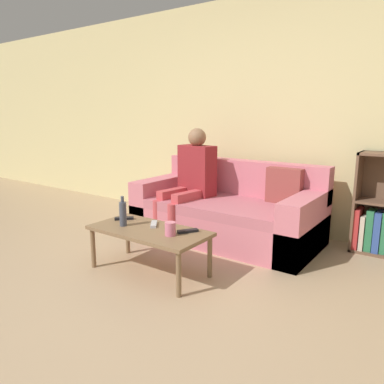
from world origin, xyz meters
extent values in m
plane|color=tan|center=(0.00, 0.00, 0.00)|extent=(22.00, 22.00, 0.00)
cube|color=beige|center=(0.00, 2.42, 1.30)|extent=(12.00, 0.06, 2.60)
cube|color=#D1707F|center=(-0.09, 1.75, 0.16)|extent=(1.92, 0.95, 0.32)
cube|color=#C06775|center=(-0.09, 1.66, 0.37)|extent=(1.48, 0.77, 0.10)
cube|color=#D1707F|center=(-0.09, 2.14, 0.62)|extent=(1.92, 0.18, 0.38)
cube|color=#D1707F|center=(-0.94, 1.75, 0.29)|extent=(0.22, 0.95, 0.58)
cube|color=#D1707F|center=(0.76, 1.75, 0.29)|extent=(0.22, 0.95, 0.58)
cube|color=#93423D|center=(0.45, 1.99, 0.60)|extent=(0.36, 0.12, 0.36)
cube|color=brown|center=(1.10, 2.24, 0.48)|extent=(0.02, 0.28, 0.97)
cube|color=brown|center=(1.38, 2.24, 0.01)|extent=(0.58, 0.28, 0.02)
cube|color=red|center=(1.14, 2.23, 0.22)|extent=(0.05, 0.23, 0.40)
cube|color=beige|center=(1.19, 2.23, 0.19)|extent=(0.04, 0.23, 0.34)
cube|color=#2D7A4C|center=(1.25, 2.23, 0.22)|extent=(0.06, 0.18, 0.40)
cube|color=#33519E|center=(1.32, 2.23, 0.22)|extent=(0.06, 0.21, 0.39)
cylinder|color=brown|center=(-0.64, 0.43, 0.18)|extent=(0.04, 0.04, 0.35)
cylinder|color=brown|center=(0.30, 0.43, 0.18)|extent=(0.04, 0.04, 0.35)
cylinder|color=brown|center=(-0.64, 0.84, 0.18)|extent=(0.04, 0.04, 0.35)
cylinder|color=brown|center=(0.30, 0.84, 0.18)|extent=(0.04, 0.04, 0.35)
cube|color=brown|center=(-0.17, 0.64, 0.37)|extent=(1.02, 0.50, 0.03)
cylinder|color=#C6474C|center=(-0.67, 1.31, 0.21)|extent=(0.10, 0.10, 0.42)
cylinder|color=#C6474C|center=(-0.44, 1.28, 0.21)|extent=(0.10, 0.10, 0.42)
cube|color=#C6474C|center=(-0.63, 1.56, 0.47)|extent=(0.16, 0.43, 0.09)
cube|color=#C6474C|center=(-0.41, 1.53, 0.47)|extent=(0.16, 0.43, 0.09)
cube|color=maroon|center=(-0.49, 1.79, 0.70)|extent=(0.44, 0.25, 0.55)
sphere|color=#936B4C|center=(-0.49, 1.79, 1.07)|extent=(0.20, 0.20, 0.20)
cylinder|color=pink|center=(0.08, 0.61, 0.43)|extent=(0.09, 0.09, 0.11)
cube|color=#B7B7BC|center=(-0.21, 0.74, 0.39)|extent=(0.14, 0.16, 0.02)
cube|color=black|center=(-0.55, 0.72, 0.39)|extent=(0.15, 0.16, 0.02)
cube|color=black|center=(0.14, 0.75, 0.39)|extent=(0.14, 0.17, 0.02)
cylinder|color=#424756|center=(-0.41, 0.58, 0.48)|extent=(0.06, 0.06, 0.21)
cylinder|color=#424756|center=(-0.41, 0.58, 0.61)|extent=(0.03, 0.03, 0.05)
camera|label=1|loc=(1.85, -1.58, 1.33)|focal=35.00mm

